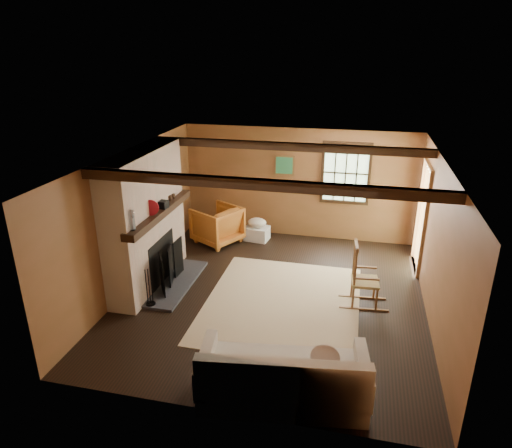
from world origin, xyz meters
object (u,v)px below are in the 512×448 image
(rocking_chair, at_px, (363,279))
(armchair, at_px, (217,225))
(sofa, at_px, (284,380))
(laundry_basket, at_px, (257,233))
(fireplace, at_px, (147,225))

(rocking_chair, bearing_deg, armchair, 53.33)
(sofa, distance_m, laundry_basket, 4.88)
(fireplace, relative_size, sofa, 1.14)
(armchair, bearing_deg, rocking_chair, 87.68)
(rocking_chair, bearing_deg, fireplace, 86.15)
(laundry_basket, height_order, armchair, armchair)
(sofa, bearing_deg, rocking_chair, 62.65)
(armchair, bearing_deg, fireplace, 11.92)
(fireplace, distance_m, laundry_basket, 2.86)
(sofa, xyz_separation_m, armchair, (-2.20, 4.36, 0.11))
(rocking_chair, height_order, armchair, rocking_chair)
(fireplace, relative_size, laundry_basket, 4.80)
(fireplace, xyz_separation_m, sofa, (2.82, -2.39, -0.81))
(fireplace, bearing_deg, sofa, -40.26)
(fireplace, height_order, laundry_basket, fireplace)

